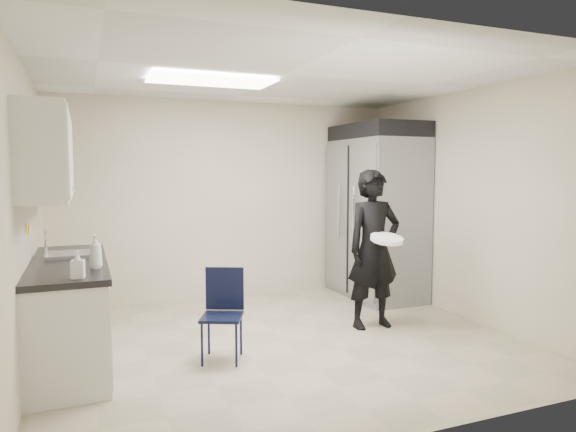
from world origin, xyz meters
name	(u,v)px	position (x,y,z in m)	size (l,w,h in m)	color
floor	(284,342)	(0.00, 0.00, 0.00)	(4.50, 4.50, 0.00)	tan
ceiling	(283,75)	(0.00, 0.00, 2.60)	(4.50, 4.50, 0.00)	silver
back_wall	(229,200)	(0.00, 2.00, 1.30)	(4.50, 4.50, 0.00)	beige
left_wall	(25,219)	(-2.25, 0.00, 1.30)	(4.00, 4.00, 0.00)	beige
right_wall	(468,205)	(2.25, 0.00, 1.30)	(4.00, 4.00, 0.00)	beige
ceiling_panel	(212,81)	(-0.60, 0.40, 2.57)	(1.20, 0.60, 0.02)	white
lower_counter	(69,314)	(-1.95, 0.20, 0.43)	(0.60, 1.90, 0.86)	silver
countertop	(67,263)	(-1.95, 0.20, 0.89)	(0.64, 1.95, 0.05)	black
sink	(71,260)	(-1.93, 0.45, 0.87)	(0.42, 0.40, 0.14)	gray
faucet	(46,245)	(-2.13, 0.45, 1.02)	(0.02, 0.02, 0.24)	silver
upper_cabinets	(47,155)	(-2.08, 0.20, 1.83)	(0.35, 1.80, 0.75)	silver
towel_dispenser	(48,178)	(-2.14, 1.35, 1.62)	(0.22, 0.30, 0.35)	black
notice_sticker_left	(27,228)	(-2.24, 0.10, 1.22)	(0.00, 0.12, 0.07)	yellow
notice_sticker_right	(30,230)	(-2.24, 0.30, 1.18)	(0.00, 0.12, 0.07)	yellow
commercial_fridge	(376,219)	(1.83, 1.27, 1.05)	(0.80, 1.35, 2.10)	gray
fridge_compressor	(378,132)	(1.83, 1.27, 2.20)	(0.80, 1.35, 0.20)	black
folding_chair	(222,317)	(-0.69, -0.26, 0.40)	(0.35, 0.35, 0.79)	black
man_tuxedo	(374,249)	(1.08, 0.10, 0.85)	(0.62, 0.42, 1.70)	black
bucket_lid	(387,239)	(1.08, -0.15, 0.99)	(0.34, 0.34, 0.04)	white
soap_bottle_a	(95,252)	(-1.73, -0.26, 1.04)	(0.10, 0.10, 0.27)	white
soap_bottle_b	(78,265)	(-1.86, -0.63, 1.01)	(0.09, 0.09, 0.20)	silver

